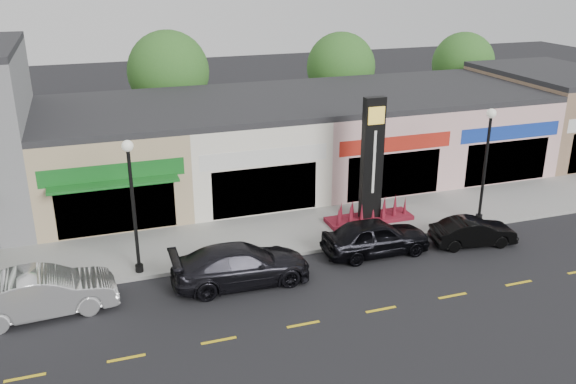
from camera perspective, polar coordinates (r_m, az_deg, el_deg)
name	(u,v)px	position (r m, az deg, el deg)	size (l,w,h in m)	color
ground	(347,272)	(25.06, 5.56, -7.47)	(120.00, 120.00, 0.00)	black
sidewalk	(309,229)	(28.62, 2.02, -3.46)	(52.00, 4.30, 0.15)	gray
curb	(328,249)	(26.73, 3.73, -5.33)	(52.00, 0.20, 0.15)	gray
shop_beige	(108,156)	(32.87, -16.52, 3.25)	(7.00, 10.85, 4.80)	tan
shop_cream	(239,144)	(33.79, -4.61, 4.53)	(7.00, 10.01, 4.80)	white
shop_pink_w	(355,133)	(36.07, 6.27, 5.52)	(7.00, 10.01, 4.80)	#D7A7A4
shop_pink_e	(458,123)	(39.47, 15.60, 6.21)	(7.00, 10.01, 4.80)	#D7A7A4
shop_tan	(550,111)	(43.68, 23.34, 6.98)	(7.00, 10.01, 5.30)	#88664F
tree_rear_west	(168,71)	(40.42, -11.13, 11.01)	(5.20, 5.20, 7.83)	#382619
tree_rear_mid	(341,67)	(43.71, 4.96, 11.59)	(4.80, 4.80, 7.29)	#382619
tree_rear_east	(463,63)	(48.59, 16.06, 11.50)	(4.60, 4.60, 6.94)	#382619
lamp_west_near	(132,194)	(24.05, -14.37, -0.20)	(0.44, 0.44, 5.47)	black
lamp_east_near	(486,154)	(29.63, 18.08, 3.38)	(0.44, 0.44, 5.47)	black
pylon_sign	(371,179)	(28.81, 7.78, 1.24)	(4.20, 1.30, 6.00)	#5B0F1E
car_white_van	(43,293)	(23.52, -21.94, -8.75)	(5.04, 1.76, 1.66)	silver
car_dark_sedan	(241,265)	(23.88, -4.41, -6.80)	(5.43, 2.21, 1.57)	black
car_black_sedan	(376,237)	(26.37, 8.21, -4.17)	(4.64, 1.87, 1.58)	black
car_black_conv	(473,232)	(28.19, 16.94, -3.60)	(3.74, 1.30, 1.23)	black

